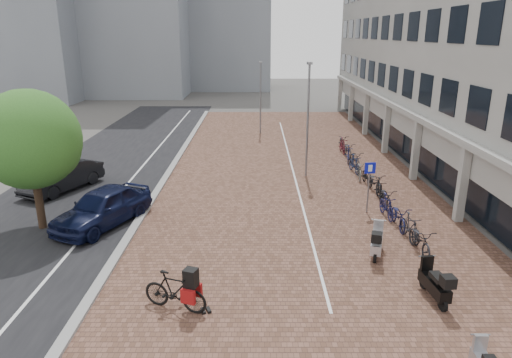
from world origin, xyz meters
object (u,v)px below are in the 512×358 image
object	(u,v)px
car_dark	(62,176)
scooter_front	(377,240)
car_navy	(103,207)
hero_bike	(175,290)
parking_sign	(369,180)
scooter_mid	(435,282)

from	to	relation	value
car_dark	scooter_front	xyz separation A→B (m)	(14.51, -7.41, -0.15)
car_navy	hero_bike	bearing A→B (deg)	-32.29
parking_sign	scooter_front	bearing A→B (deg)	-106.14
scooter_front	car_navy	bearing A→B (deg)	-177.36
scooter_front	parking_sign	distance (m)	4.37
hero_bike	parking_sign	bearing A→B (deg)	-24.05
scooter_mid	parking_sign	world-z (taller)	parking_sign
parking_sign	scooter_mid	bearing A→B (deg)	-94.51
car_navy	scooter_mid	size ratio (longest dim) A/B	2.74
scooter_front	parking_sign	xyz separation A→B (m)	(0.63, 4.20, 1.00)
car_navy	scooter_front	distance (m)	11.29
car_dark	scooter_front	world-z (taller)	car_dark
hero_bike	car_navy	bearing A→B (deg)	53.06
car_navy	car_dark	size ratio (longest dim) A/B	1.06
car_navy	scooter_mid	xyz separation A→B (m)	(11.95, -5.78, -0.22)
car_navy	scooter_front	bearing A→B (deg)	10.22
hero_bike	car_dark	bearing A→B (deg)	55.13
hero_bike	scooter_mid	bearing A→B (deg)	-66.18
scooter_front	car_dark	bearing A→B (deg)	169.98
scooter_front	hero_bike	bearing A→B (deg)	-135.73
car_dark	scooter_mid	world-z (taller)	car_dark
car_navy	parking_sign	distance (m)	11.67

